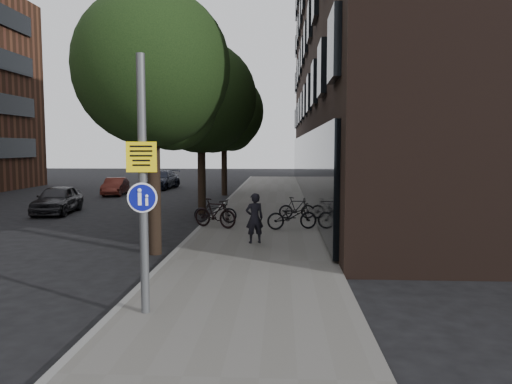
# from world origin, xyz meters

# --- Properties ---
(ground) EXTENTS (120.00, 120.00, 0.00)m
(ground) POSITION_xyz_m (0.00, 0.00, 0.00)
(ground) COLOR black
(ground) RESTS_ON ground
(sidewalk) EXTENTS (4.50, 60.00, 0.12)m
(sidewalk) POSITION_xyz_m (0.25, 10.00, 0.06)
(sidewalk) COLOR #5B5955
(sidewalk) RESTS_ON ground
(curb_edge) EXTENTS (0.15, 60.00, 0.13)m
(curb_edge) POSITION_xyz_m (-2.00, 10.00, 0.07)
(curb_edge) COLOR slate
(curb_edge) RESTS_ON ground
(building_right_dark_brick) EXTENTS (12.00, 40.00, 18.00)m
(building_right_dark_brick) POSITION_xyz_m (8.50, 22.00, 9.00)
(building_right_dark_brick) COLOR black
(building_right_dark_brick) RESTS_ON ground
(street_tree_near) EXTENTS (4.40, 4.40, 7.50)m
(street_tree_near) POSITION_xyz_m (-2.53, 4.64, 5.11)
(street_tree_near) COLOR black
(street_tree_near) RESTS_ON ground
(street_tree_mid) EXTENTS (5.00, 5.00, 7.80)m
(street_tree_mid) POSITION_xyz_m (-2.53, 13.14, 5.11)
(street_tree_mid) COLOR black
(street_tree_mid) RESTS_ON ground
(street_tree_far) EXTENTS (5.00, 5.00, 7.80)m
(street_tree_far) POSITION_xyz_m (-2.53, 22.14, 5.11)
(street_tree_far) COLOR black
(street_tree_far) RESTS_ON ground
(signpost) EXTENTS (0.53, 0.15, 4.59)m
(signpost) POSITION_xyz_m (-1.41, -0.87, 2.44)
(signpost) COLOR #595B5E
(signpost) RESTS_ON sidewalk
(pedestrian) EXTENTS (0.66, 0.53, 1.55)m
(pedestrian) POSITION_xyz_m (0.21, 5.71, 0.90)
(pedestrian) COLOR black
(pedestrian) RESTS_ON sidewalk
(parked_bike_facade_near) EXTENTS (1.95, 1.09, 0.97)m
(parked_bike_facade_near) POSITION_xyz_m (1.42, 8.36, 0.61)
(parked_bike_facade_near) COLOR black
(parked_bike_facade_near) RESTS_ON sidewalk
(parked_bike_facade_far) EXTENTS (1.52, 0.55, 0.90)m
(parked_bike_facade_far) POSITION_xyz_m (1.68, 11.01, 0.57)
(parked_bike_facade_far) COLOR black
(parked_bike_facade_far) RESTS_ON sidewalk
(parked_bike_curb_near) EXTENTS (1.79, 0.82, 0.91)m
(parked_bike_curb_near) POSITION_xyz_m (-1.56, 9.81, 0.57)
(parked_bike_curb_near) COLOR black
(parked_bike_curb_near) RESTS_ON sidewalk
(parked_bike_curb_far) EXTENTS (1.83, 1.24, 1.08)m
(parked_bike_curb_far) POSITION_xyz_m (-1.41, 8.59, 0.66)
(parked_bike_curb_far) COLOR black
(parked_bike_curb_far) RESTS_ON sidewalk
(parked_car_near) EXTENTS (1.94, 3.97, 1.31)m
(parked_car_near) POSITION_xyz_m (-9.36, 12.98, 0.65)
(parked_car_near) COLOR #232325
(parked_car_near) RESTS_ON ground
(parked_car_mid) EXTENTS (1.55, 3.47, 1.11)m
(parked_car_mid) POSITION_xyz_m (-9.58, 21.73, 0.55)
(parked_car_mid) COLOR #561F18
(parked_car_mid) RESTS_ON ground
(parked_car_far) EXTENTS (2.30, 4.76, 1.34)m
(parked_car_far) POSITION_xyz_m (-7.81, 26.60, 0.67)
(parked_car_far) COLOR black
(parked_car_far) RESTS_ON ground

